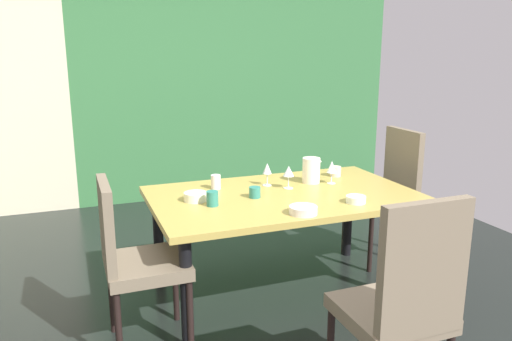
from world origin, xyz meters
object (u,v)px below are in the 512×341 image
chair_right_far (389,189)px  chair_left_near (132,255)px  serving_bowl_front (303,210)px  cup_left (216,182)px  wine_glass_near_window (267,169)px  pitcher_east (311,170)px  dining_table (283,205)px  cup_near_shelf (255,192)px  chair_head_near (403,300)px  cup_north (335,171)px  wine_glass_corner (332,168)px  serving_bowl_right (356,199)px  cup_west (212,199)px  wine_glass_center (289,172)px  serving_bowl_rear (195,197)px

chair_right_far → chair_left_near: size_ratio=1.07×
serving_bowl_front → cup_left: cup_left is taller
wine_glass_near_window → pitcher_east: size_ratio=0.88×
dining_table → wine_glass_near_window: size_ratio=10.81×
cup_near_shelf → dining_table: bearing=4.1°
chair_head_near → cup_near_shelf: (-0.21, 1.26, 0.17)m
chair_left_near → serving_bowl_front: bearing=81.3°
cup_north → pitcher_east: bearing=-158.5°
chair_right_far → wine_glass_corner: (-0.61, -0.16, 0.26)m
chair_right_far → serving_bowl_right: bearing=131.5°
serving_bowl_right → chair_right_far: bearing=41.5°
wine_glass_near_window → cup_near_shelf: 0.32m
dining_table → serving_bowl_front: bearing=-98.6°
dining_table → pitcher_east: 0.39m
chair_right_far → cup_left: chair_right_far is taller
serving_bowl_front → pitcher_east: 0.71m
chair_head_near → cup_west: bearing=113.5°
chair_right_far → chair_head_near: 1.86m
chair_left_near → cup_west: chair_left_near is taller
serving_bowl_right → cup_near_shelf: cup_near_shelf is taller
wine_glass_corner → serving_bowl_right: (-0.08, -0.46, -0.09)m
serving_bowl_front → cup_west: cup_west is taller
wine_glass_center → cup_north: wine_glass_center is taller
chair_head_near → serving_bowl_right: 1.00m
cup_near_shelf → pitcher_east: (0.51, 0.21, 0.06)m
wine_glass_corner → cup_north: size_ratio=1.96×
cup_north → pitcher_east: pitcher_east is taller
chair_head_near → wine_glass_corner: chair_head_near is taller
chair_left_near → wine_glass_center: (1.11, 0.38, 0.28)m
chair_right_far → serving_bowl_front: (-1.10, -0.69, 0.17)m
cup_west → wine_glass_corner: bearing=12.2°
wine_glass_near_window → cup_west: 0.58m
chair_left_near → cup_near_shelf: size_ratio=13.27×
wine_glass_near_window → serving_bowl_right: 0.68m
dining_table → serving_bowl_front: 0.44m
cup_near_shelf → cup_west: 0.31m
cup_left → cup_west: bearing=-109.5°
wine_glass_corner → pitcher_east: size_ratio=0.90×
wine_glass_center → serving_bowl_rear: size_ratio=1.07×
wine_glass_near_window → wine_glass_center: wine_glass_near_window is taller
chair_right_far → chair_head_near: bearing=146.3°
chair_right_far → cup_north: (-0.48, 0.02, 0.18)m
dining_table → cup_north: cup_north is taller
wine_glass_near_window → cup_left: 0.37m
chair_right_far → serving_bowl_front: chair_right_far is taller
chair_head_near → wine_glass_near_window: bearing=91.1°
wine_glass_near_window → serving_bowl_front: (-0.04, -0.65, -0.09)m
dining_table → wine_glass_center: wine_glass_center is taller
cup_west → serving_bowl_right: bearing=-16.9°
serving_bowl_right → serving_bowl_rear: bearing=156.8°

